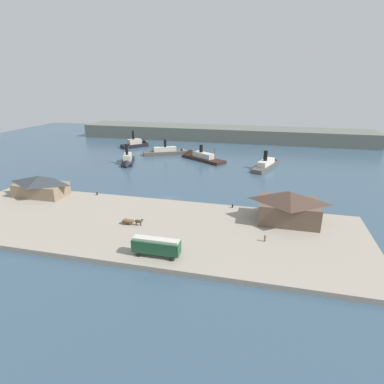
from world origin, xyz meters
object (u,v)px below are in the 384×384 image
mooring_post_center_west (97,194)px  ferry_mid_harbor (170,152)px  ferry_departing_north (137,144)px  ferry_moored_west (268,164)px  street_tram (156,246)px  ferry_near_quay (127,161)px  horse_cart (132,221)px  mooring_post_east (232,206)px  ferry_shed_east_terminal (41,186)px  ferry_approaching_west (198,157)px  ferry_shed_central_terminal (289,207)px  pedestrian_near_west_shed (265,238)px

mooring_post_center_west → ferry_mid_harbor: ferry_mid_harbor is taller
ferry_departing_north → ferry_moored_west: (73.10, -27.85, -0.19)m
street_tram → ferry_departing_north: size_ratio=0.64×
ferry_departing_north → ferry_near_quay: bearing=-73.1°
ferry_mid_harbor → ferry_moored_west: size_ratio=0.96×
ferry_departing_north → ferry_moored_west: 78.23m
horse_cart → ferry_near_quay: 67.65m
street_tram → ferry_near_quay: (-40.68, 73.60, -2.06)m
mooring_post_center_west → ferry_near_quay: size_ratio=0.05×
ferry_departing_north → ferry_near_quay: ferry_departing_north is taller
ferry_moored_west → mooring_post_east: bearing=-99.5°
ferry_shed_east_terminal → ferry_approaching_west: ferry_shed_east_terminal is taller
ferry_shed_east_terminal → ferry_moored_west: size_ratio=0.65×
horse_cart → ferry_approaching_west: 78.24m
horse_cart → ferry_moored_west: 77.61m
horse_cart → ferry_shed_central_terminal: bearing=17.4°
ferry_shed_central_terminal → ferry_approaching_west: size_ratio=0.61×
mooring_post_east → ferry_shed_east_terminal: bearing=-175.7°
ferry_shed_central_terminal → ferry_approaching_west: (-39.05, 66.28, -4.02)m
ferry_approaching_west → pedestrian_near_west_shed: bearing=-66.9°
street_tram → ferry_moored_west: 86.04m
pedestrian_near_west_shed → ferry_mid_harbor: ferry_mid_harbor is taller
street_tram → ferry_mid_harbor: (-28.13, 96.97, -2.16)m
ferry_shed_east_terminal → mooring_post_center_west: (16.75, 4.59, -2.87)m
horse_cart → ferry_near_quay: ferry_near_quay is taller
street_tram → ferry_moored_west: (20.98, 83.42, -2.11)m
ferry_approaching_west → ferry_moored_west: (32.92, -7.56, 0.31)m
ferry_mid_harbor → ferry_shed_central_terminal: bearing=-52.6°
mooring_post_east → ferry_departing_north: ferry_departing_north is taller
ferry_shed_east_terminal → horse_cart: (36.74, -13.04, -2.39)m
ferry_shed_central_terminal → ferry_mid_harbor: bearing=127.4°
ferry_approaching_west → ferry_moored_west: ferry_moored_west is taller
ferry_moored_west → horse_cart: bearing=-114.4°
ferry_near_quay → pedestrian_near_west_shed: bearing=-44.7°
mooring_post_center_west → pedestrian_near_west_shed: bearing=-19.3°
street_tram → horse_cart: (-11.11, 12.75, -1.44)m
horse_cart → pedestrian_near_west_shed: bearing=-1.6°
ferry_shed_central_terminal → mooring_post_east: size_ratio=16.86×
ferry_shed_east_terminal → horse_cart: bearing=-19.5°
ferry_mid_harbor → ferry_near_quay: bearing=-118.2°
ferry_near_quay → ferry_mid_harbor: bearing=61.8°
horse_cart → ferry_mid_harbor: 85.92m
pedestrian_near_west_shed → ferry_approaching_west: size_ratio=0.07×
horse_cart → mooring_post_east: (23.23, 17.51, -0.48)m
street_tram → ferry_moored_west: ferry_moored_west is taller
mooring_post_east → ferry_departing_north: size_ratio=0.06×
street_tram → ferry_approaching_west: ferry_approaching_west is taller
pedestrian_near_west_shed → ferry_near_quay: size_ratio=0.09×
street_tram → ferry_approaching_west: size_ratio=0.41×
ferry_shed_east_terminal → ferry_mid_harbor: ferry_shed_east_terminal is taller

